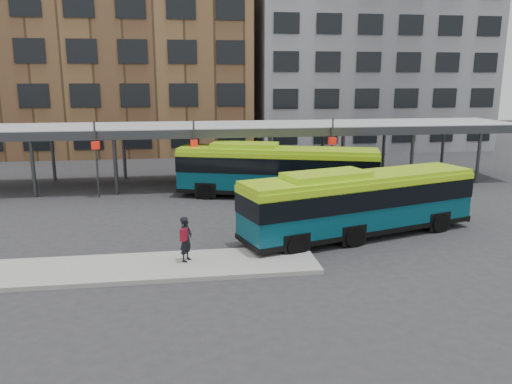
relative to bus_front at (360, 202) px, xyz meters
name	(u,v)px	position (x,y,z in m)	size (l,w,h in m)	color
ground	(266,239)	(-4.42, 0.11, -1.68)	(120.00, 120.00, 0.00)	#28282B
boarding_island	(140,268)	(-9.92, -2.89, -1.59)	(14.00, 3.00, 0.18)	gray
canopy	(235,128)	(-4.47, 12.98, 2.22)	(40.00, 6.53, 4.80)	#999B9E
building_brick	(117,40)	(-14.42, 32.11, 9.32)	(26.00, 14.00, 22.00)	brown
building_grey	(363,53)	(11.58, 32.11, 8.32)	(24.00, 14.00, 20.00)	slate
bus_front	(360,202)	(0.00, 0.00, 0.00)	(11.95, 5.81, 3.23)	#073E4D
bus_rear	(276,169)	(-2.41, 8.34, 0.08)	(12.54, 6.18, 3.40)	#073E4D
pedestrian	(186,239)	(-8.10, -2.64, -0.58)	(0.68, 0.79, 1.82)	black
bike_rack	(409,173)	(8.24, 12.30, -1.19)	(5.72, 1.13, 1.08)	slate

